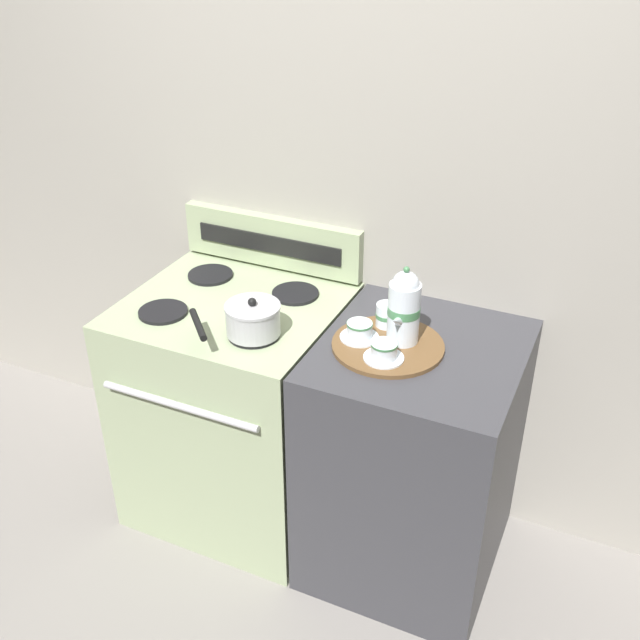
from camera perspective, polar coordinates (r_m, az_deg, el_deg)
The scene contains 11 objects.
ground_plane at distance 3.04m, azimuth -0.34°, elevation -14.97°, with size 6.00×6.00×0.00m, color gray.
wall_back at distance 2.69m, azimuth 2.86°, elevation 7.07°, with size 6.00×0.05×2.20m.
stove at distance 2.86m, azimuth -6.28°, elevation -6.62°, with size 0.73×0.70×0.91m.
control_panel at distance 2.81m, azimuth -3.70°, elevation 6.00°, with size 0.72×0.05×0.19m.
side_counter at distance 2.64m, azimuth 7.08°, elevation -10.40°, with size 0.63×0.68×0.90m.
saucepan at distance 2.39m, azimuth -5.24°, elevation 0.07°, with size 0.29×0.28×0.13m.
serving_tray at distance 2.36m, azimuth 5.19°, elevation -1.96°, with size 0.36×0.36×0.01m.
teapot at distance 2.32m, azimuth 6.43°, elevation 1.02°, with size 0.10×0.16×0.26m.
teacup_left at distance 2.37m, azimuth 3.03°, elevation -0.80°, with size 0.12×0.12×0.06m.
teacup_right at distance 2.27m, azimuth 4.89°, elevation -2.36°, with size 0.12×0.12×0.06m.
creamer_jug at distance 2.44m, azimuth 5.11°, elevation 0.39°, with size 0.07×0.07×0.08m.
Camera 1 is at (0.90, -1.93, 2.16)m, focal length 42.00 mm.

